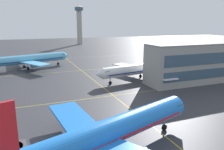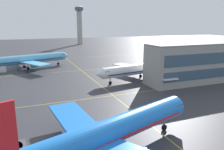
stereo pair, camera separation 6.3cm
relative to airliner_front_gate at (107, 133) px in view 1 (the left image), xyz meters
The scene contains 5 objects.
airliner_front_gate is the anchor object (origin of this frame).
airliner_second_row 52.36m from the airliner_front_gate, 54.81° to the left, with size 39.19×33.44×12.20m.
airliner_third_row 81.89m from the airliner_front_gate, 96.35° to the left, with size 40.50×34.57×12.84m.
taxiway_markings 49.96m from the airliner_front_gate, 75.22° to the left, with size 167.46×170.35×0.01m.
control_tower 200.22m from the airliner_front_gate, 77.45° to the left, with size 8.82×8.82×38.11m.
Camera 1 is at (-23.71, -21.59, 21.06)m, focal length 35.59 mm.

